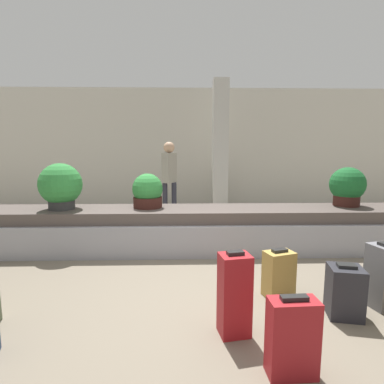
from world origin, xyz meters
TOP-DOWN VIEW (x-y plane):
  - ground_plane at (0.00, 0.00)m, footprint 18.00×18.00m
  - back_wall at (0.00, 5.49)m, footprint 18.00×0.06m
  - carousel at (0.00, 1.54)m, footprint 7.80×0.95m
  - pillar at (0.77, 4.42)m, footprint 0.37×0.37m
  - suitcase_0 at (0.87, -0.02)m, footprint 0.34×0.28m
  - suitcase_1 at (0.61, -1.13)m, footprint 0.34×0.18m
  - suitcase_3 at (1.36, -0.41)m, footprint 0.34×0.33m
  - suitcase_4 at (1.82, -0.25)m, footprint 0.30×0.30m
  - suitcase_6 at (0.29, -0.66)m, footprint 0.28×0.24m
  - potted_plant_0 at (-1.97, 1.51)m, footprint 0.63×0.63m
  - potted_plant_1 at (-0.69, 1.62)m, footprint 0.47×0.47m
  - potted_plant_2 at (2.47, 1.68)m, footprint 0.54×0.54m
  - traveler_0 at (-0.44, 3.58)m, footprint 0.33×0.37m

SIDE VIEW (x-z plane):
  - ground_plane at x=0.00m, z-range 0.00..0.00m
  - suitcase_3 at x=1.36m, z-range -0.01..0.49m
  - suitcase_0 at x=0.87m, z-range -0.01..0.50m
  - suitcase_1 at x=0.61m, z-range -0.01..0.56m
  - carousel at x=0.00m, z-range -0.01..0.63m
  - suitcase_4 at x=1.82m, z-range -0.01..0.64m
  - suitcase_6 at x=0.29m, z-range -0.01..0.71m
  - potted_plant_1 at x=-0.69m, z-range 0.62..1.15m
  - potted_plant_2 at x=2.47m, z-range 0.64..1.26m
  - potted_plant_0 at x=-1.97m, z-range 0.65..1.34m
  - traveler_0 at x=-0.44m, z-range 0.17..1.87m
  - back_wall at x=0.00m, z-range 0.00..3.20m
  - pillar at x=0.77m, z-range 0.00..3.20m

